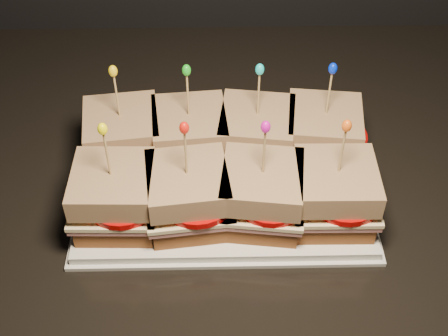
{
  "coord_description": "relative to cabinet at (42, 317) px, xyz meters",
  "views": [
    {
      "loc": [
        -0.23,
        0.94,
        1.57
      ],
      "look_at": [
        -0.22,
        1.55,
        0.97
      ],
      "focal_mm": 50.0,
      "sensor_mm": 36.0,
      "label": 1
    }
  ],
  "objects": [
    {
      "name": "sandwich_0_ham",
      "position": [
        0.23,
        -0.04,
        0.52
      ],
      "size": [
        0.12,
        0.12,
        0.01
      ],
      "primitive_type": "cube",
      "rotation": [
        0.0,
        0.0,
        0.12
      ],
      "color": "#BA6C64",
      "rests_on": "sandwich_0_bread_bot"
    },
    {
      "name": "sandwich_0_tomato",
      "position": [
        0.25,
        -0.05,
        0.54
      ],
      "size": [
        0.1,
        0.1,
        0.01
      ],
      "primitive_type": "cylinder",
      "color": "#B90605",
      "rests_on": "sandwich_0_cheese"
    },
    {
      "name": "sandwich_1_pick",
      "position": [
        0.33,
        -0.04,
        0.61
      ],
      "size": [
        0.0,
        0.0,
        0.09
      ],
      "primitive_type": "cylinder",
      "color": "tan",
      "rests_on": "sandwich_1_bread_top"
    },
    {
      "name": "sandwich_0_frill",
      "position": [
        0.23,
        -0.04,
        0.65
      ],
      "size": [
        0.01,
        0.01,
        0.02
      ],
      "primitive_type": "ellipsoid",
      "color": "yellow",
      "rests_on": "sandwich_0_pick"
    },
    {
      "name": "sandwich_2_ham",
      "position": [
        0.43,
        -0.04,
        0.52
      ],
      "size": [
        0.12,
        0.12,
        0.01
      ],
      "primitive_type": "cube",
      "rotation": [
        0.0,
        0.0,
        -0.14
      ],
      "color": "#BA6C64",
      "rests_on": "sandwich_2_bread_bot"
    },
    {
      "name": "sandwich_1_bread_bot",
      "position": [
        0.33,
        -0.04,
        0.5
      ],
      "size": [
        0.11,
        0.11,
        0.03
      ],
      "primitive_type": "cube",
      "rotation": [
        0.0,
        0.0,
        0.09
      ],
      "color": "#623215",
      "rests_on": "platter"
    },
    {
      "name": "sandwich_3_frill",
      "position": [
        0.52,
        -0.04,
        0.65
      ],
      "size": [
        0.01,
        0.01,
        0.02
      ],
      "primitive_type": "ellipsoid",
      "color": "#0425D5",
      "rests_on": "sandwich_3_pick"
    },
    {
      "name": "sandwich_2_bread_bot",
      "position": [
        0.43,
        -0.04,
        0.5
      ],
      "size": [
        0.11,
        0.11,
        0.03
      ],
      "primitive_type": "cube",
      "rotation": [
        0.0,
        0.0,
        -0.14
      ],
      "color": "#623215",
      "rests_on": "platter"
    },
    {
      "name": "sandwich_5_ham",
      "position": [
        0.33,
        -0.16,
        0.52
      ],
      "size": [
        0.12,
        0.12,
        0.01
      ],
      "primitive_type": "cube",
      "rotation": [
        0.0,
        0.0,
        0.12
      ],
      "color": "#BA6C64",
      "rests_on": "sandwich_5_bread_bot"
    },
    {
      "name": "sandwich_0_bread_top",
      "position": [
        0.23,
        -0.04,
        0.56
      ],
      "size": [
        0.11,
        0.11,
        0.03
      ],
      "primitive_type": "cube",
      "rotation": [
        0.0,
        0.0,
        0.12
      ],
      "color": "#653015",
      "rests_on": "sandwich_0_tomato"
    },
    {
      "name": "sandwich_1_bread_top",
      "position": [
        0.33,
        -0.04,
        0.56
      ],
      "size": [
        0.11,
        0.11,
        0.03
      ],
      "primitive_type": "cube",
      "rotation": [
        0.0,
        0.0,
        0.09
      ],
      "color": "#653015",
      "rests_on": "sandwich_1_tomato"
    },
    {
      "name": "sandwich_2_bread_top",
      "position": [
        0.43,
        -0.04,
        0.56
      ],
      "size": [
        0.12,
        0.12,
        0.03
      ],
      "primitive_type": "cube",
      "rotation": [
        0.0,
        0.0,
        -0.14
      ],
      "color": "#653015",
      "rests_on": "sandwich_2_tomato"
    },
    {
      "name": "sandwich_3_ham",
      "position": [
        0.52,
        -0.04,
        0.52
      ],
      "size": [
        0.12,
        0.12,
        0.01
      ],
      "primitive_type": "cube",
      "rotation": [
        0.0,
        0.0,
        -0.12
      ],
      "color": "#BA6C64",
      "rests_on": "sandwich_3_bread_bot"
    },
    {
      "name": "sandwich_5_tomato",
      "position": [
        0.34,
        -0.16,
        0.54
      ],
      "size": [
        0.1,
        0.1,
        0.01
      ],
      "primitive_type": "cylinder",
      "color": "#B90605",
      "rests_on": "sandwich_5_cheese"
    },
    {
      "name": "sandwich_7_bread_bot",
      "position": [
        0.52,
        -0.16,
        0.5
      ],
      "size": [
        0.1,
        0.1,
        0.03
      ],
      "primitive_type": "cube",
      "rotation": [
        0.0,
        0.0,
        -0.01
      ],
      "color": "#623215",
      "rests_on": "platter"
    },
    {
      "name": "sandwich_4_pick",
      "position": [
        0.23,
        -0.16,
        0.61
      ],
      "size": [
        0.0,
        0.0,
        0.09
      ],
      "primitive_type": "cylinder",
      "color": "tan",
      "rests_on": "sandwich_4_bread_top"
    },
    {
      "name": "sandwich_4_bread_bot",
      "position": [
        0.23,
        -0.16,
        0.5
      ],
      "size": [
        0.1,
        0.1,
        0.03
      ],
      "primitive_type": "cube",
      "rotation": [
        0.0,
        0.0,
        -0.02
      ],
      "color": "#623215",
      "rests_on": "platter"
    },
    {
      "name": "sandwich_5_cheese",
      "position": [
        0.33,
        -0.16,
        0.53
      ],
      "size": [
        0.12,
        0.12,
        0.01
      ],
      "primitive_type": "cube",
      "rotation": [
        0.0,
        0.0,
        0.12
      ],
      "color": "#FFEAA9",
      "rests_on": "sandwich_5_ham"
    },
    {
      "name": "platter",
      "position": [
        0.38,
        -0.1,
        0.48
      ],
      "size": [
        0.4,
        0.25,
        0.02
      ],
      "primitive_type": "cube",
      "color": "white",
      "rests_on": "granite_slab"
    },
    {
      "name": "sandwich_7_frill",
      "position": [
        0.52,
        -0.16,
        0.65
      ],
      "size": [
        0.01,
        0.01,
        0.02
      ],
      "primitive_type": "ellipsoid",
      "color": "#E95A14",
      "rests_on": "sandwich_7_pick"
    },
    {
      "name": "sandwich_2_tomato",
      "position": [
        0.44,
        -0.05,
        0.54
      ],
      "size": [
        0.1,
        0.1,
        0.01
      ],
      "primitive_type": "cylinder",
      "color": "#B90605",
      "rests_on": "sandwich_2_cheese"
    },
    {
      "name": "sandwich_0_bread_bot",
      "position": [
        0.23,
        -0.04,
        0.5
      ],
      "size": [
        0.11,
        0.11,
        0.03
      ],
      "primitive_type": "cube",
      "rotation": [
        0.0,
        0.0,
        0.12
      ],
      "color": "#623215",
      "rests_on": "platter"
    },
    {
      "name": "sandwich_1_tomato",
      "position": [
        0.34,
        -0.05,
        0.54
      ],
      "size": [
        0.1,
        0.1,
        0.01
      ],
      "primitive_type": "cylinder",
      "color": "#B90605",
      "rests_on": "sandwich_1_cheese"
    },
    {
      "name": "sandwich_2_cheese",
      "position": [
        0.43,
        -0.04,
        0.53
      ],
      "size": [
        0.13,
        0.12,
        0.01
      ],
      "primitive_type": "cube",
      "rotation": [
        0.0,
        0.0,
        -0.14
      ],
      "color": "#FFEAA9",
      "rests_on": "sandwich_2_ham"
    },
    {
      "name": "sandwich_3_pick",
      "position": [
        0.52,
        -0.04,
        0.61
      ],
      "size": [
        0.0,
        0.0,
        0.09
      ],
      "primitive_type": "cylinder",
      "color": "tan",
      "rests_on": "sandwich_3_bread_top"
    },
    {
      "name": "sandwich_1_cheese",
      "position": [
        0.33,
        -0.04,
        0.53
      ],
      "size": [
        0.12,
        0.12,
        0.01
      ],
      "primitive_type": "cube",
      "rotation": [
        0.0,
        0.0,
        0.09
      ],
      "color": "#FFEAA9",
      "rests_on": "sandwich_1_ham"
    },
    {
      "name": "sandwich_3_cheese",
      "position": [
        0.52,
        -0.04,
        0.53
      ],
      "size": [
        0.12,
        0.12,
        0.01
      ],
      "primitive_type": "cube",
      "rotation": [
        0.0,
        0.0,
        -0.12
      ],
      "color": "#FFEAA9",
      "rests_on": "sandwich_3_ham"
    },
    {
      "name": "sandwich_2_pick",
      "position": [
        0.43,
        -0.04,
        0.61
      ],
      "size": [
        0.0,
        0.0,
        0.09
      ],
      "primitive_type": "cylinder",
      "color": "tan",
      "rests_on": "sandwich_2_bread_top"
    },
    {
      "name": "sandwich_0_cheese",
      "position": [
        0.23,
        -0.04,
        0.53
      ],
      "size": [
        0.13,
        0.12,
        0.01
      ],
      "primitive_type": "cube",
      "rotation": [
        0.0,
        0.0,
        0.12
      ],
      "color": "#FFEAA9",
      "rests_on": "sandwich_0_ham"
    },
    {
      "name": "cabinet",
      "position": [
        0.0,
        0.0,
        0.0
      ],
      "size": [
        2.63,
        0.67,
        0.88
      ],
      "primitive_type": "cube",
      "color": "black",
      "rests_on": "ground"
    },
    {
      "name": "sandwich_4_tomato",
      "position": [
        0.25,
        -0.16,
        0.54
      ],
      "size": [
        0.1,
        0.1,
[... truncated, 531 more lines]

